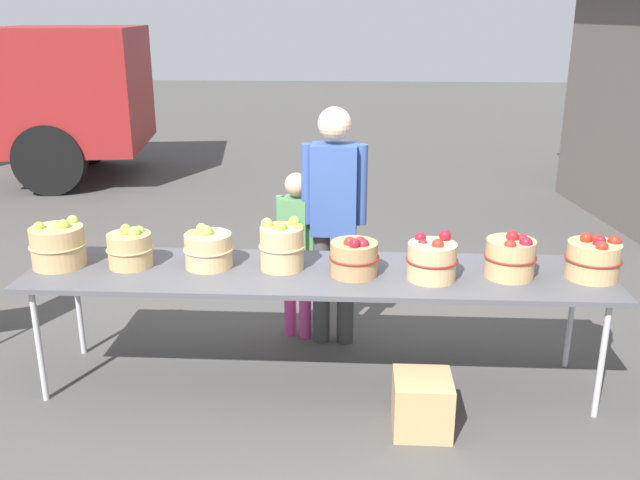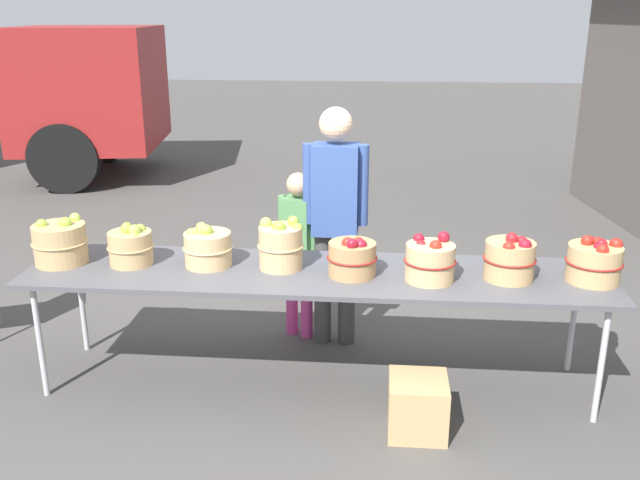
% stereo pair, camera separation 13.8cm
% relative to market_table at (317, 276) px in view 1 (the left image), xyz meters
% --- Properties ---
extents(ground_plane, '(40.00, 40.00, 0.00)m').
position_rel_market_table_xyz_m(ground_plane, '(0.00, 0.00, -0.72)').
color(ground_plane, '#474442').
extents(market_table, '(3.50, 0.76, 0.75)m').
position_rel_market_table_xyz_m(market_table, '(0.00, 0.00, 0.00)').
color(market_table, '#4C4C51').
rests_on(market_table, ground).
extents(apple_basket_green_0, '(0.34, 0.34, 0.30)m').
position_rel_market_table_xyz_m(apple_basket_green_0, '(-1.58, 0.01, 0.16)').
color(apple_basket_green_0, tan).
rests_on(apple_basket_green_0, market_table).
extents(apple_basket_green_1, '(0.29, 0.29, 0.26)m').
position_rel_market_table_xyz_m(apple_basket_green_1, '(-1.14, 0.03, 0.15)').
color(apple_basket_green_1, tan).
rests_on(apple_basket_green_1, market_table).
extents(apple_basket_green_2, '(0.31, 0.31, 0.27)m').
position_rel_market_table_xyz_m(apple_basket_green_2, '(-0.67, 0.05, 0.15)').
color(apple_basket_green_2, tan).
rests_on(apple_basket_green_2, market_table).
extents(apple_basket_green_3, '(0.28, 0.28, 0.31)m').
position_rel_market_table_xyz_m(apple_basket_green_3, '(-0.22, 0.05, 0.18)').
color(apple_basket_green_3, tan).
rests_on(apple_basket_green_3, market_table).
extents(apple_basket_red_0, '(0.30, 0.30, 0.25)m').
position_rel_market_table_xyz_m(apple_basket_red_0, '(0.22, -0.04, 0.14)').
color(apple_basket_red_0, '#A87F51').
rests_on(apple_basket_red_0, market_table).
extents(apple_basket_red_1, '(0.30, 0.30, 0.28)m').
position_rel_market_table_xyz_m(apple_basket_red_1, '(0.67, -0.08, 0.15)').
color(apple_basket_red_1, tan).
rests_on(apple_basket_red_1, market_table).
extents(apple_basket_red_2, '(0.31, 0.31, 0.28)m').
position_rel_market_table_xyz_m(apple_basket_red_2, '(1.13, -0.02, 0.15)').
color(apple_basket_red_2, tan).
rests_on(apple_basket_red_2, market_table).
extents(apple_basket_red_3, '(0.32, 0.32, 0.27)m').
position_rel_market_table_xyz_m(apple_basket_red_3, '(1.61, -0.01, 0.15)').
color(apple_basket_red_3, tan).
rests_on(apple_basket_red_3, market_table).
extents(vendor_adult, '(0.44, 0.23, 1.66)m').
position_rel_market_table_xyz_m(vendor_adult, '(0.08, 0.58, 0.26)').
color(vendor_adult, '#3F3F3F').
rests_on(vendor_adult, ground).
extents(child_customer, '(0.30, 0.23, 1.20)m').
position_rel_market_table_xyz_m(child_customer, '(-0.18, 0.66, -0.01)').
color(child_customer, '#CC3F8C').
rests_on(child_customer, ground).
extents(produce_crate, '(0.32, 0.32, 0.32)m').
position_rel_market_table_xyz_m(produce_crate, '(0.61, -0.49, -0.56)').
color(produce_crate, tan).
rests_on(produce_crate, ground).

